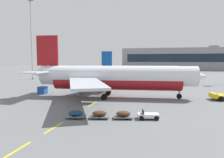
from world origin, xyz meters
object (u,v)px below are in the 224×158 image
object	(u,v)px
airliner_foreground	(114,77)
uld_cargo_container	(43,90)
airliner_mid_left	(139,71)
apron_light_mast_near	(31,31)
baggage_train	(112,114)
fuel_service_truck	(59,78)

from	to	relation	value
airliner_foreground	uld_cargo_container	size ratio (longest dim) A/B	21.49
airliner_mid_left	uld_cargo_container	world-z (taller)	airliner_mid_left
airliner_foreground	airliner_mid_left	distance (m)	34.73
apron_light_mast_near	airliner_foreground	bearing A→B (deg)	-37.10
baggage_train	apron_light_mast_near	size ratio (longest dim) A/B	0.39
fuel_service_truck	uld_cargo_container	size ratio (longest dim) A/B	4.57
airliner_mid_left	uld_cargo_container	distance (m)	38.28
airliner_foreground	baggage_train	bearing A→B (deg)	-77.10
airliner_foreground	fuel_service_truck	world-z (taller)	airliner_foreground
baggage_train	airliner_foreground	bearing A→B (deg)	102.90
fuel_service_truck	baggage_train	world-z (taller)	fuel_service_truck
fuel_service_truck	apron_light_mast_near	distance (m)	24.76
uld_cargo_container	airliner_mid_left	bearing A→B (deg)	64.23
airliner_foreground	airliner_mid_left	xyz separation A→B (m)	(0.67, 34.72, -0.58)
baggage_train	uld_cargo_container	distance (m)	24.31
airliner_mid_left	baggage_train	bearing A→B (deg)	-86.92
uld_cargo_container	apron_light_mast_near	world-z (taller)	apron_light_mast_near
airliner_mid_left	fuel_service_truck	bearing A→B (deg)	-147.14
airliner_foreground	apron_light_mast_near	world-z (taller)	apron_light_mast_near
airliner_mid_left	apron_light_mast_near	world-z (taller)	apron_light_mast_near
baggage_train	fuel_service_truck	bearing A→B (deg)	127.10
baggage_train	apron_light_mast_near	xyz separation A→B (m)	(-41.89, 43.67, 17.47)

